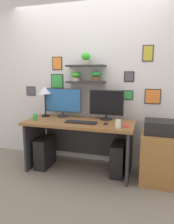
% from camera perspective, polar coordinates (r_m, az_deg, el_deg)
% --- Properties ---
extents(ground_plane, '(8.00, 8.00, 0.00)m').
position_cam_1_polar(ground_plane, '(3.30, -1.98, -15.26)').
color(ground_plane, gray).
extents(back_wall_assembly, '(4.40, 0.24, 2.70)m').
position_cam_1_polar(back_wall_assembly, '(3.38, 0.29, 9.14)').
color(back_wall_assembly, silver).
rests_on(back_wall_assembly, ground).
extents(desk, '(1.58, 0.68, 0.75)m').
position_cam_1_polar(desk, '(3.15, -1.73, -6.02)').
color(desk, brown).
rests_on(desk, ground).
extents(monitor_left, '(0.61, 0.18, 0.45)m').
position_cam_1_polar(monitor_left, '(3.33, -6.57, 2.81)').
color(monitor_left, '#2D2D33').
rests_on(monitor_left, desk).
extents(monitor_right, '(0.51, 0.18, 0.44)m').
position_cam_1_polar(monitor_right, '(3.12, 5.25, 2.09)').
color(monitor_right, black).
rests_on(monitor_right, desk).
extents(keyboard, '(0.44, 0.14, 0.02)m').
position_cam_1_polar(keyboard, '(2.94, -1.65, -2.79)').
color(keyboard, black).
rests_on(keyboard, desk).
extents(computer_mouse, '(0.06, 0.09, 0.03)m').
position_cam_1_polar(computer_mouse, '(2.86, 5.07, -3.11)').
color(computer_mouse, black).
rests_on(computer_mouse, desk).
extents(desk_lamp, '(0.20, 0.20, 0.48)m').
position_cam_1_polar(desk_lamp, '(3.39, -11.36, 5.26)').
color(desk_lamp, black).
rests_on(desk_lamp, desk).
extents(cell_phone, '(0.10, 0.15, 0.01)m').
position_cam_1_polar(cell_phone, '(2.82, 10.52, -3.65)').
color(cell_phone, red).
rests_on(cell_phone, desk).
extents(pen_cup, '(0.07, 0.07, 0.10)m').
position_cam_1_polar(pen_cup, '(3.18, -13.86, -1.32)').
color(pen_cup, green).
rests_on(pen_cup, desk).
extents(water_cup, '(0.07, 0.07, 0.11)m').
position_cam_1_polar(water_cup, '(2.69, 8.44, -3.20)').
color(water_cup, white).
rests_on(water_cup, desk).
extents(drawer_cabinet, '(0.44, 0.50, 0.67)m').
position_cam_1_polar(drawer_cabinet, '(3.01, 18.57, -11.58)').
color(drawer_cabinet, '#9E6B38').
rests_on(drawer_cabinet, ground).
extents(printer, '(0.38, 0.34, 0.17)m').
position_cam_1_polar(printer, '(2.88, 19.07, -3.86)').
color(printer, black).
rests_on(printer, drawer_cabinet).
extents(computer_tower_left, '(0.18, 0.40, 0.46)m').
position_cam_1_polar(computer_tower_left, '(3.38, -11.27, -10.64)').
color(computer_tower_left, black).
rests_on(computer_tower_left, ground).
extents(computer_tower_right, '(0.18, 0.40, 0.46)m').
position_cam_1_polar(computer_tower_right, '(3.11, 8.42, -12.43)').
color(computer_tower_right, black).
rests_on(computer_tower_right, ground).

